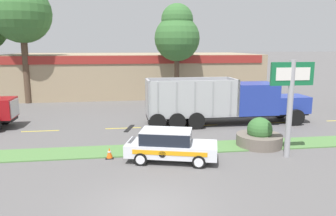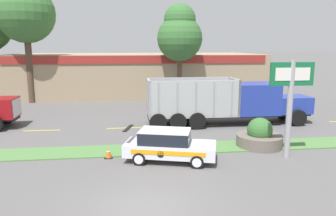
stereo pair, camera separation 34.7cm
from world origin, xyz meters
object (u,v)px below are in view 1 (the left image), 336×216
(store_sign_post, at_px, (291,91))
(traffic_cone, at_px, (109,153))
(stone_planter, at_px, (259,136))
(rally_car, at_px, (170,145))
(dump_truck_mid, at_px, (239,102))

(store_sign_post, distance_m, traffic_cone, 9.39)
(store_sign_post, xyz_separation_m, stone_planter, (-0.62, 1.94, -2.77))
(rally_car, xyz_separation_m, store_sign_post, (5.90, -0.28, 2.54))
(rally_car, height_order, traffic_cone, rally_car)
(dump_truck_mid, bearing_deg, store_sign_post, -91.06)
(dump_truck_mid, distance_m, stone_planter, 5.53)
(dump_truck_mid, height_order, stone_planter, dump_truck_mid)
(store_sign_post, bearing_deg, traffic_cone, 173.14)
(dump_truck_mid, relative_size, store_sign_post, 2.42)
(dump_truck_mid, height_order, rally_car, dump_truck_mid)
(dump_truck_mid, bearing_deg, traffic_cone, -144.97)
(rally_car, xyz_separation_m, traffic_cone, (-2.91, 0.78, -0.52))
(dump_truck_mid, height_order, store_sign_post, store_sign_post)
(stone_planter, bearing_deg, traffic_cone, -173.87)
(dump_truck_mid, relative_size, traffic_cone, 21.43)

